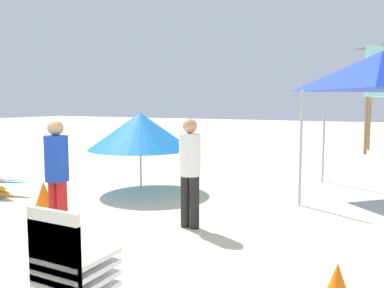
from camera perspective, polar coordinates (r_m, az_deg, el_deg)
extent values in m
cube|color=white|center=(3.36, -16.07, -19.30)|extent=(0.48, 0.48, 0.04)
cube|color=white|center=(3.14, -19.09, -17.26)|extent=(0.48, 0.04, 0.40)
cube|color=white|center=(3.32, -16.12, -17.89)|extent=(0.48, 0.48, 0.04)
cube|color=white|center=(3.10, -19.14, -15.73)|extent=(0.48, 0.04, 0.40)
cube|color=white|center=(3.28, -16.16, -16.45)|extent=(0.48, 0.48, 0.04)
cube|color=white|center=(3.07, -19.20, -14.16)|extent=(0.48, 0.04, 0.40)
cube|color=white|center=(3.25, -16.21, -14.98)|extent=(0.48, 0.48, 0.04)
cube|color=white|center=(3.04, -19.26, -12.56)|extent=(0.48, 0.04, 0.40)
cylinder|color=red|center=(5.93, -19.19, -8.72)|extent=(0.14, 0.14, 0.79)
cylinder|color=red|center=(5.81, -18.09, -8.96)|extent=(0.14, 0.14, 0.79)
cylinder|color=#193FB2|center=(5.73, -18.88, -1.96)|extent=(0.32, 0.32, 0.63)
sphere|color=tan|center=(5.69, -19.02, 2.23)|extent=(0.21, 0.21, 0.21)
cylinder|color=black|center=(6.00, -0.98, -8.20)|extent=(0.14, 0.14, 0.79)
cylinder|color=black|center=(5.93, 0.39, -8.37)|extent=(0.14, 0.14, 0.79)
cylinder|color=white|center=(5.84, -0.31, -1.52)|extent=(0.32, 0.32, 0.63)
sphere|color=tan|center=(5.80, -0.31, 2.60)|extent=(0.21, 0.21, 0.21)
cylinder|color=#B2B2B7|center=(7.41, 15.34, -0.57)|extent=(0.05, 0.05, 2.10)
cylinder|color=#B2B2B7|center=(9.76, 18.38, 0.85)|extent=(0.05, 0.05, 2.10)
pyramid|color=#1938BF|center=(8.43, 25.55, 9.48)|extent=(2.41, 2.41, 0.73)
cylinder|color=olive|center=(15.77, 23.70, 2.44)|extent=(0.12, 0.12, 2.10)
cylinder|color=olive|center=(17.33, 24.07, 2.69)|extent=(0.12, 0.12, 2.10)
cylinder|color=beige|center=(8.41, -7.40, -1.17)|extent=(0.04, 0.04, 1.66)
cone|color=blue|center=(8.37, -7.44, 1.87)|extent=(2.19, 2.19, 0.77)
cone|color=orange|center=(7.29, -20.50, -7.10)|extent=(0.37, 0.37, 0.53)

